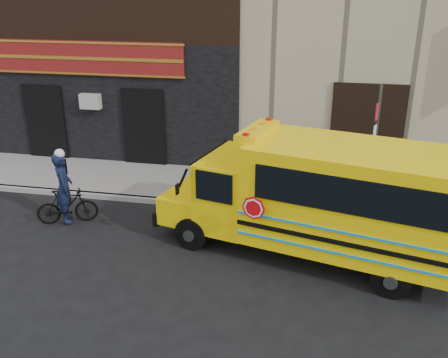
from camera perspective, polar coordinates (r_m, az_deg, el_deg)
ground at (r=11.91m, az=-2.86°, el=-8.60°), size 120.00×120.00×0.00m
curb at (r=14.12m, az=-0.33°, el=-3.10°), size 40.00×0.20×0.15m
sidewalk at (r=15.47m, az=0.79°, el=-0.80°), size 40.00×3.00×0.15m
school_bus at (r=11.39m, az=11.13°, el=-1.98°), size 7.21×3.72×2.92m
sign_pole at (r=13.82m, az=16.81°, el=3.68°), size 0.14×0.29×3.55m
bicycle at (r=13.79m, az=-17.48°, el=-2.99°), size 1.63×1.02×0.95m
cyclist at (r=13.66m, az=-17.82°, el=-1.12°), size 0.73×0.82×1.89m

